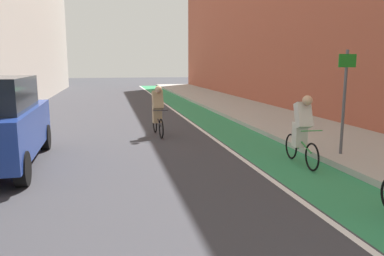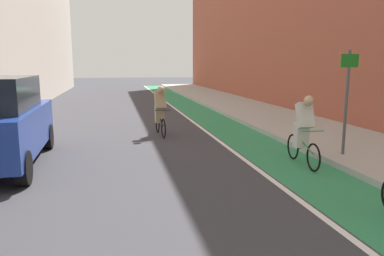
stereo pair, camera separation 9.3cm
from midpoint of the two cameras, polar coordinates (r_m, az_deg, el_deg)
name	(u,v)px [view 2 (the right image)]	position (r m, az deg, el deg)	size (l,w,h in m)	color
ground_plane	(129,119)	(15.50, -9.51, 1.30)	(93.71, 93.71, 0.00)	#38383D
bike_lane_paint	(198,111)	(17.91, 1.06, 2.57)	(1.60, 42.59, 0.00)	#2D8451
lane_divider_stripe	(179,112)	(17.73, -1.78, 2.50)	(0.12, 42.59, 0.00)	white
sidewalk_right	(247,109)	(18.60, 8.59, 2.95)	(3.39, 42.59, 0.14)	#A8A59E
cyclist_mid	(303,130)	(8.69, 16.96, -0.26)	(0.48, 1.66, 1.58)	black
cyclist_trailing	(160,110)	(11.81, -4.67, 2.71)	(0.48, 1.66, 1.59)	black
street_sign_post	(347,93)	(9.36, 22.87, 5.01)	(0.44, 0.07, 2.43)	#4C4C51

